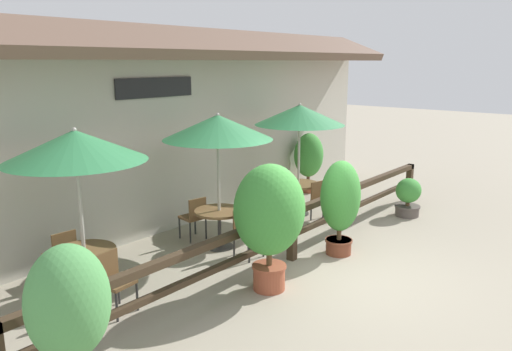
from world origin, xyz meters
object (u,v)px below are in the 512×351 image
(dining_table_far, at_px, (298,189))
(chair_far_streetside, at_px, (321,199))
(dining_table_middle, at_px, (219,218))
(chair_middle_wallside, at_px, (194,216))
(chair_far_wallside, at_px, (273,189))
(dining_table_near, at_px, (85,259))
(potted_plant_entrance_palm, at_px, (408,196))
(chair_near_streetside, at_px, (113,279))
(patio_umbrella_far, at_px, (300,115))
(potted_plant_tall_tropical, at_px, (340,201))
(chair_near_wallside, at_px, (62,253))
(potted_plant_small_flowering, at_px, (270,214))
(patio_umbrella_near, at_px, (75,146))
(chair_middle_streetside, at_px, (246,230))
(potted_plant_corner_fern, at_px, (309,158))
(patio_umbrella_middle, at_px, (218,127))
(potted_plant_broad_leaf, at_px, (70,315))

(dining_table_far, xyz_separation_m, chair_far_streetside, (-0.06, -0.68, -0.10))
(dining_table_middle, bearing_deg, chair_middle_wallside, 90.75)
(chair_far_wallside, bearing_deg, dining_table_near, 8.68)
(potted_plant_entrance_palm, bearing_deg, chair_near_streetside, 169.15)
(dining_table_middle, relative_size, potted_plant_entrance_palm, 1.06)
(patio_umbrella_far, relative_size, potted_plant_tall_tropical, 1.46)
(dining_table_near, relative_size, chair_near_wallside, 1.07)
(dining_table_middle, distance_m, chair_far_wallside, 2.77)
(potted_plant_small_flowering, height_order, potted_plant_tall_tropical, potted_plant_small_flowering)
(dining_table_far, relative_size, chair_far_wallside, 1.07)
(patio_umbrella_far, bearing_deg, chair_near_streetside, -172.94)
(potted_plant_entrance_palm, bearing_deg, patio_umbrella_near, 163.46)
(patio_umbrella_far, bearing_deg, chair_middle_streetside, -164.38)
(dining_table_middle, xyz_separation_m, potted_plant_small_flowering, (-0.81, -1.85, 0.64))
(chair_middle_wallside, height_order, potted_plant_tall_tropical, potted_plant_tall_tropical)
(chair_near_streetside, height_order, potted_plant_corner_fern, potted_plant_corner_fern)
(patio_umbrella_middle, height_order, dining_table_far, patio_umbrella_middle)
(dining_table_near, distance_m, potted_plant_tall_tropical, 4.48)
(patio_umbrella_near, distance_m, potted_plant_small_flowering, 3.00)
(chair_middle_streetside, xyz_separation_m, potted_plant_small_flowering, (-0.80, -1.17, 0.74))
(potted_plant_entrance_palm, bearing_deg, dining_table_far, 126.65)
(chair_near_wallside, xyz_separation_m, chair_far_streetside, (5.41, -1.47, 0.00))
(chair_middle_streetside, bearing_deg, dining_table_far, 18.34)
(chair_near_streetside, distance_m, dining_table_far, 5.56)
(chair_middle_streetside, bearing_deg, chair_middle_wallside, 92.75)
(dining_table_middle, xyz_separation_m, chair_middle_streetside, (-0.01, -0.68, -0.10))
(dining_table_far, bearing_deg, potted_plant_small_flowering, -151.34)
(chair_near_wallside, bearing_deg, potted_plant_corner_fern, -175.31)
(chair_middle_streetside, relative_size, potted_plant_broad_leaf, 0.50)
(potted_plant_tall_tropical, height_order, potted_plant_corner_fern, potted_plant_tall_tropical)
(dining_table_near, xyz_separation_m, potted_plant_entrance_palm, (7.02, -2.08, -0.13))
(chair_far_streetside, bearing_deg, chair_middle_streetside, -164.82)
(dining_table_far, relative_size, potted_plant_broad_leaf, 0.53)
(patio_umbrella_far, relative_size, chair_far_streetside, 2.95)
(chair_near_wallside, height_order, patio_umbrella_middle, patio_umbrella_middle)
(patio_umbrella_middle, distance_m, chair_far_streetside, 3.29)
(chair_far_wallside, bearing_deg, chair_middle_wallside, 3.75)
(dining_table_far, distance_m, potted_plant_tall_tropical, 2.58)
(dining_table_middle, bearing_deg, dining_table_near, 177.22)
(chair_near_wallside, relative_size, potted_plant_broad_leaf, 0.50)
(chair_near_streetside, xyz_separation_m, dining_table_middle, (2.79, 0.60, 0.10))
(dining_table_middle, bearing_deg, potted_plant_entrance_palm, -24.68)
(chair_middle_streetside, bearing_deg, chair_near_wallside, 153.10)
(patio_umbrella_near, bearing_deg, patio_umbrella_middle, -2.78)
(potted_plant_corner_fern, bearing_deg, chair_near_streetside, -167.30)
(dining_table_middle, xyz_separation_m, potted_plant_tall_tropical, (1.18, -1.93, 0.43))
(chair_far_wallside, height_order, potted_plant_tall_tropical, potted_plant_tall_tropical)
(dining_table_near, height_order, chair_middle_wallside, chair_middle_wallside)
(patio_umbrella_far, distance_m, chair_far_streetside, 1.95)
(dining_table_middle, relative_size, chair_far_streetside, 1.07)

